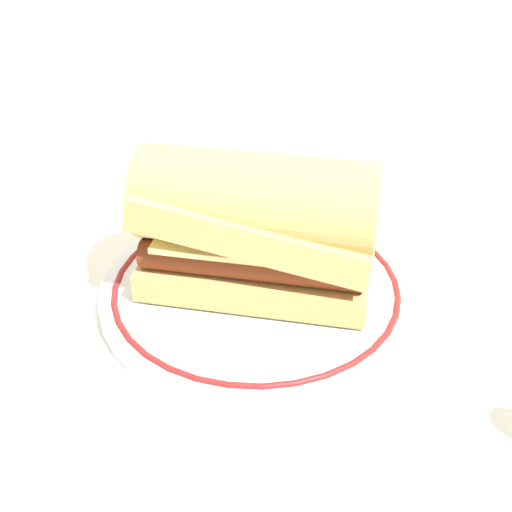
# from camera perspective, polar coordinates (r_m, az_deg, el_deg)

# --- Properties ---
(ground_plane) EXTENTS (1.50, 1.50, 0.00)m
(ground_plane) POSITION_cam_1_polar(r_m,az_deg,el_deg) (0.60, 0.65, -4.68)
(ground_plane) COLOR white
(plate) EXTENTS (0.30, 0.30, 0.01)m
(plate) POSITION_cam_1_polar(r_m,az_deg,el_deg) (0.61, 0.00, -2.90)
(plate) COLOR white
(plate) RESTS_ON ground_plane
(sausage_sandwich) EXTENTS (0.21, 0.11, 0.13)m
(sausage_sandwich) POSITION_cam_1_polar(r_m,az_deg,el_deg) (0.57, 0.00, 2.90)
(sausage_sandwich) COLOR tan
(sausage_sandwich) RESTS_ON plate
(drinking_glass) EXTENTS (0.07, 0.07, 0.09)m
(drinking_glass) POSITION_cam_1_polar(r_m,az_deg,el_deg) (0.51, -20.36, -9.80)
(drinking_glass) COLOR silver
(drinking_glass) RESTS_ON ground_plane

